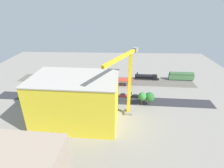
# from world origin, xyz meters

# --- Properties ---
(ground_plane) EXTENTS (191.94, 191.94, 0.00)m
(ground_plane) POSITION_xyz_m (0.00, 0.00, 0.00)
(ground_plane) COLOR gray
(ground_plane) RESTS_ON ground
(rail_bed) EXTENTS (120.48, 19.53, 0.01)m
(rail_bed) POSITION_xyz_m (0.00, -21.92, 0.00)
(rail_bed) COLOR #665E54
(rail_bed) RESTS_ON ground
(street_asphalt) EXTENTS (120.25, 14.62, 0.01)m
(street_asphalt) POSITION_xyz_m (0.00, 4.37, 0.00)
(street_asphalt) COLOR #2D2D33
(street_asphalt) RESTS_ON ground
(track_rails) EXTENTS (119.83, 13.10, 0.12)m
(track_rails) POSITION_xyz_m (0.00, -21.92, 0.18)
(track_rails) COLOR #9E9EA8
(track_rails) RESTS_ON ground
(platform_canopy_near) EXTENTS (62.06, 8.15, 4.56)m
(platform_canopy_near) POSITION_xyz_m (12.56, -14.83, 4.32)
(platform_canopy_near) COLOR #C63D2D
(platform_canopy_near) RESTS_ON ground
(locomotive) EXTENTS (16.72, 3.54, 5.13)m
(locomotive) POSITION_xyz_m (-29.17, -24.87, 1.82)
(locomotive) COLOR black
(locomotive) RESTS_ON ground
(passenger_coach) EXTENTS (16.76, 3.92, 5.90)m
(passenger_coach) POSITION_xyz_m (-52.62, -24.87, 3.08)
(passenger_coach) COLOR black
(passenger_coach) RESTS_ON ground
(parked_car_0) EXTENTS (4.50, 2.11, 1.66)m
(parked_car_0) POSITION_xyz_m (-19.12, 1.25, 0.75)
(parked_car_0) COLOR black
(parked_car_0) RESTS_ON ground
(parked_car_1) EXTENTS (4.24, 2.20, 1.80)m
(parked_car_1) POSITION_xyz_m (-12.10, 0.62, 0.79)
(parked_car_1) COLOR black
(parked_car_1) RESTS_ON ground
(parked_car_2) EXTENTS (4.65, 1.89, 1.58)m
(parked_car_2) POSITION_xyz_m (-5.98, 1.04, 0.71)
(parked_car_2) COLOR black
(parked_car_2) RESTS_ON ground
(parked_car_3) EXTENTS (4.22, 2.00, 1.76)m
(parked_car_3) POSITION_xyz_m (0.61, 0.94, 0.77)
(parked_car_3) COLOR black
(parked_car_3) RESTS_ON ground
(parked_car_4) EXTENTS (4.39, 2.06, 1.76)m
(parked_car_4) POSITION_xyz_m (7.44, 0.90, 0.79)
(parked_car_4) COLOR black
(parked_car_4) RESTS_ON ground
(construction_building) EXTENTS (36.36, 24.07, 21.00)m
(construction_building) POSITION_xyz_m (8.83, 24.13, 10.50)
(construction_building) COLOR yellow
(construction_building) RESTS_ON ground
(construction_roof_slab) EXTENTS (36.99, 24.70, 0.40)m
(construction_roof_slab) POSITION_xyz_m (8.83, 24.13, 21.20)
(construction_roof_slab) COLOR #B7B2A8
(construction_roof_slab) RESTS_ON construction_building
(tower_crane) EXTENTS (14.05, 25.26, 31.35)m
(tower_crane) POSITION_xyz_m (-13.20, 19.67, 18.91)
(tower_crane) COLOR gray
(tower_crane) RESTS_ON ground
(box_truck_0) EXTENTS (8.47, 2.40, 3.15)m
(box_truck_0) POSITION_xyz_m (19.34, 8.71, 1.59)
(box_truck_0) COLOR black
(box_truck_0) RESTS_ON ground
(box_truck_1) EXTENTS (10.31, 3.78, 3.53)m
(box_truck_1) POSITION_xyz_m (4.28, 8.28, 1.73)
(box_truck_1) COLOR black
(box_truck_1) RESTS_ON ground
(street_tree_0) EXTENTS (5.21, 5.21, 7.07)m
(street_tree_0) POSITION_xyz_m (-25.60, 8.96, 4.45)
(street_tree_0) COLOR brown
(street_tree_0) RESTS_ON ground
(street_tree_1) EXTENTS (5.57, 5.57, 7.47)m
(street_tree_1) POSITION_xyz_m (40.70, 9.41, 4.67)
(street_tree_1) COLOR brown
(street_tree_1) RESTS_ON ground
(street_tree_2) EXTENTS (5.03, 5.03, 7.35)m
(street_tree_2) POSITION_xyz_m (18.70, 8.87, 4.81)
(street_tree_2) COLOR brown
(street_tree_2) RESTS_ON ground
(street_tree_3) EXTENTS (4.09, 4.09, 6.30)m
(street_tree_3) POSITION_xyz_m (24.23, 8.66, 4.24)
(street_tree_3) COLOR brown
(street_tree_3) RESTS_ON ground
(street_tree_4) EXTENTS (6.12, 6.12, 9.19)m
(street_tree_4) POSITION_xyz_m (16.50, 9.44, 6.11)
(street_tree_4) COLOR brown
(street_tree_4) RESTS_ON ground
(street_tree_5) EXTENTS (4.27, 4.27, 7.24)m
(street_tree_5) POSITION_xyz_m (-21.77, 9.40, 5.07)
(street_tree_5) COLOR brown
(street_tree_5) RESTS_ON ground
(traffic_light) EXTENTS (0.50, 0.36, 7.01)m
(traffic_light) POSITION_xyz_m (-16.16, 8.64, 4.62)
(traffic_light) COLOR #333333
(traffic_light) RESTS_ON ground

